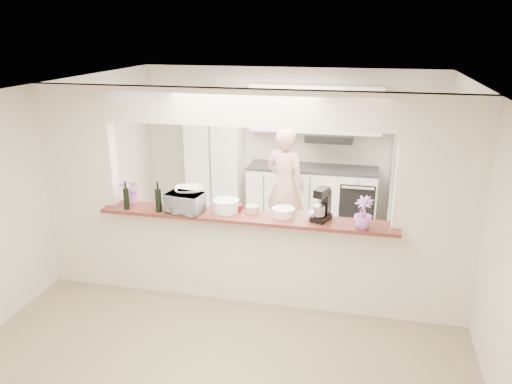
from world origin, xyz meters
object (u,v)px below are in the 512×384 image
(refrigerator, at_px, (414,179))
(person, at_px, (285,186))
(stand_mixer, at_px, (322,206))
(toaster_oven, at_px, (185,203))

(refrigerator, relative_size, person, 0.97)
(refrigerator, height_order, person, person)
(stand_mixer, bearing_deg, person, 111.41)
(refrigerator, bearing_deg, person, -155.80)
(toaster_oven, bearing_deg, person, 74.44)
(toaster_oven, bearing_deg, refrigerator, 53.58)
(person, bearing_deg, stand_mixer, 132.26)
(toaster_oven, height_order, person, person)
(refrigerator, relative_size, toaster_oven, 4.16)
(stand_mixer, bearing_deg, toaster_oven, -176.34)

